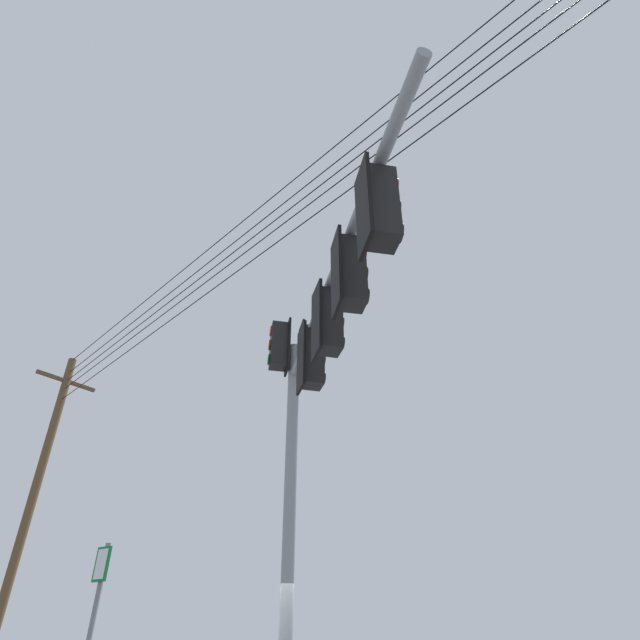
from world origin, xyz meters
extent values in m
cylinder|color=gray|center=(-0.19, 0.39, 3.24)|extent=(0.20, 0.20, 6.48)
cylinder|color=gray|center=(1.74, 2.80, 5.90)|extent=(3.96, 4.89, 0.14)
cube|color=black|center=(-0.42, 0.58, 6.45)|extent=(0.42, 0.42, 0.90)
cube|color=black|center=(-0.29, 0.48, 6.45)|extent=(0.31, 0.37, 1.04)
cylinder|color=red|center=(-0.55, 0.69, 6.75)|extent=(0.15, 0.17, 0.20)
cylinder|color=#3C2703|center=(-0.55, 0.69, 6.45)|extent=(0.15, 0.17, 0.20)
cylinder|color=black|center=(-0.55, 0.69, 6.15)|extent=(0.15, 0.17, 0.20)
cube|color=black|center=(0.04, 0.21, 6.45)|extent=(0.42, 0.42, 0.90)
cube|color=black|center=(-0.09, 0.31, 6.45)|extent=(0.31, 0.37, 1.04)
cylinder|color=red|center=(0.17, 0.10, 6.75)|extent=(0.15, 0.17, 0.20)
cylinder|color=#3C2703|center=(0.17, 0.10, 6.45)|extent=(0.15, 0.17, 0.20)
cylinder|color=black|center=(0.17, 0.10, 6.15)|extent=(0.15, 0.17, 0.20)
cube|color=black|center=(0.86, 1.70, 5.35)|extent=(0.42, 0.42, 0.90)
cube|color=black|center=(0.99, 1.60, 5.35)|extent=(0.29, 0.38, 1.04)
cylinder|color=red|center=(0.72, 1.80, 5.65)|extent=(0.14, 0.18, 0.20)
cylinder|color=#3C2703|center=(0.72, 1.80, 5.35)|extent=(0.14, 0.18, 0.20)
cylinder|color=black|center=(0.72, 1.80, 5.05)|extent=(0.14, 0.18, 0.20)
cube|color=black|center=(1.53, 2.53, 5.35)|extent=(0.42, 0.42, 0.90)
cube|color=black|center=(1.66, 2.43, 5.35)|extent=(0.30, 0.38, 1.04)
cylinder|color=red|center=(1.39, 2.63, 5.65)|extent=(0.14, 0.18, 0.20)
cylinder|color=#3C2703|center=(1.39, 2.63, 5.35)|extent=(0.14, 0.18, 0.20)
cylinder|color=black|center=(1.39, 2.63, 5.05)|extent=(0.14, 0.18, 0.20)
cube|color=black|center=(2.20, 3.37, 5.35)|extent=(0.42, 0.42, 0.90)
cube|color=black|center=(2.33, 3.26, 5.35)|extent=(0.32, 0.36, 1.04)
cylinder|color=red|center=(2.07, 3.48, 5.65)|extent=(0.15, 0.17, 0.20)
cylinder|color=#3C2703|center=(2.07, 3.48, 5.35)|extent=(0.15, 0.17, 0.20)
cylinder|color=black|center=(2.07, 3.48, 5.05)|extent=(0.15, 0.17, 0.20)
cube|color=black|center=(2.87, 4.20, 5.35)|extent=(0.42, 0.42, 0.90)
cube|color=black|center=(3.00, 4.09, 5.35)|extent=(0.32, 0.36, 1.04)
cylinder|color=red|center=(2.74, 4.31, 5.65)|extent=(0.15, 0.17, 0.20)
cylinder|color=#3C2703|center=(2.74, 4.31, 5.35)|extent=(0.15, 0.17, 0.20)
cylinder|color=black|center=(2.74, 4.31, 5.05)|extent=(0.15, 0.17, 0.20)
cylinder|color=brown|center=(-1.61, -12.20, 5.46)|extent=(0.29, 0.29, 10.93)
cube|color=brown|center=(-1.61, -12.20, 10.03)|extent=(2.21, 0.21, 0.12)
cube|color=#0C7238|center=(1.99, -1.00, 2.66)|extent=(0.06, 0.26, 0.43)
cube|color=white|center=(2.01, -1.00, 2.66)|extent=(0.04, 0.20, 0.37)
cylinder|color=black|center=(-0.05, 1.65, 9.49)|extent=(3.16, 27.71, 0.44)
cylinder|color=black|center=(-0.05, 1.65, 9.92)|extent=(3.16, 27.71, 0.44)
cylinder|color=black|center=(-0.05, 1.65, 10.24)|extent=(3.16, 27.71, 0.44)
cylinder|color=black|center=(-0.05, 1.65, 10.58)|extent=(3.16, 27.71, 0.44)
cylinder|color=black|center=(-0.05, 1.65, 11.12)|extent=(3.16, 27.71, 0.44)
camera|label=1|loc=(6.10, 6.03, 1.75)|focal=28.97mm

